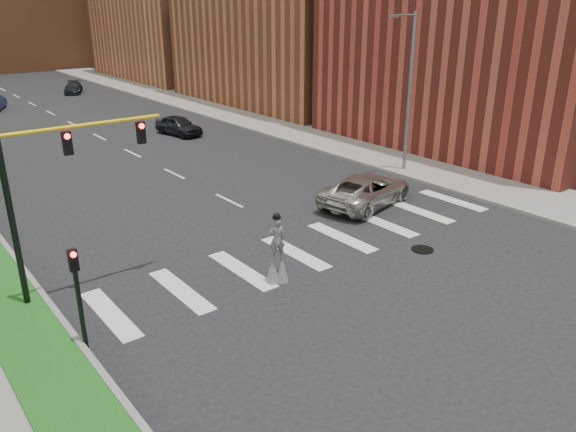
{
  "coord_description": "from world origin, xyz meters",
  "views": [
    {
      "loc": [
        -14.2,
        -15.1,
        9.57
      ],
      "look_at": [
        -1.67,
        0.97,
        1.7
      ],
      "focal_mm": 35.0,
      "sensor_mm": 36.0,
      "label": 1
    }
  ],
  "objects": [
    {
      "name": "streetlight",
      "position": [
        10.9,
        6.0,
        4.9
      ],
      "size": [
        2.05,
        0.2,
        9.0
      ],
      "color": "slate",
      "rests_on": "ground"
    },
    {
      "name": "car_near",
      "position": [
        5.05,
        23.02,
        0.72
      ],
      "size": [
        2.4,
        4.44,
        1.43
      ],
      "primitive_type": "imported",
      "rotation": [
        0.0,
        0.0,
        0.17
      ],
      "color": "black",
      "rests_on": "ground"
    },
    {
      "name": "secondary_signal",
      "position": [
        -10.3,
        -0.5,
        1.95
      ],
      "size": [
        0.25,
        0.21,
        3.23
      ],
      "color": "black",
      "rests_on": "ground"
    },
    {
      "name": "manhole",
      "position": [
        3.0,
        -2.0,
        0.02
      ],
      "size": [
        0.9,
        0.9,
        0.04
      ],
      "primitive_type": "cylinder",
      "color": "black",
      "rests_on": "ground"
    },
    {
      "name": "building_backdrop",
      "position": [
        6.0,
        78.0,
        9.0
      ],
      "size": [
        26.0,
        14.0,
        18.0
      ],
      "primitive_type": "cube",
      "color": "#A35733",
      "rests_on": "ground"
    },
    {
      "name": "suv_crossing",
      "position": [
        5.08,
        3.3,
        0.78
      ],
      "size": [
        6.02,
        3.76,
        1.55
      ],
      "primitive_type": "imported",
      "rotation": [
        0.0,
        0.0,
        1.8
      ],
      "color": "#ADABA3",
      "rests_on": "ground"
    },
    {
      "name": "sidewalk_right",
      "position": [
        12.5,
        25.0,
        0.09
      ],
      "size": [
        5.0,
        90.0,
        0.18
      ],
      "primitive_type": "cube",
      "color": "gray",
      "rests_on": "ground"
    },
    {
      "name": "car_far",
      "position": [
        5.52,
        48.31,
        0.6
      ],
      "size": [
        3.21,
        4.47,
        1.2
      ],
      "primitive_type": "imported",
      "rotation": [
        0.0,
        0.0,
        -0.41
      ],
      "color": "black",
      "rests_on": "ground"
    },
    {
      "name": "stilt_performer",
      "position": [
        -3.34,
        -0.53,
        1.0
      ],
      "size": [
        0.82,
        0.62,
        2.67
      ],
      "rotation": [
        0.0,
        0.0,
        2.82
      ],
      "color": "black",
      "rests_on": "ground"
    },
    {
      "name": "ground_plane",
      "position": [
        0.0,
        0.0,
        0.0
      ],
      "size": [
        160.0,
        160.0,
        0.0
      ],
      "primitive_type": "plane",
      "color": "black",
      "rests_on": "ground"
    },
    {
      "name": "traffic_signal",
      "position": [
        -9.78,
        3.0,
        4.15
      ],
      "size": [
        5.3,
        0.23,
        6.2
      ],
      "color": "black",
      "rests_on": "ground"
    }
  ]
}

